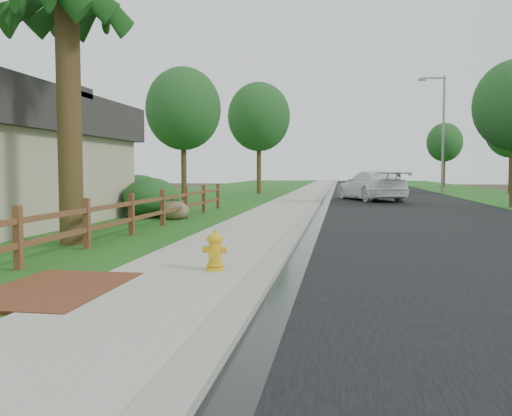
% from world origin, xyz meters
% --- Properties ---
extents(ground, '(120.00, 120.00, 0.00)m').
position_xyz_m(ground, '(0.00, 0.00, 0.00)').
color(ground, '#3C2D21').
extents(road, '(8.00, 90.00, 0.02)m').
position_xyz_m(road, '(4.60, 35.00, 0.01)').
color(road, black).
rests_on(road, ground).
extents(curb, '(0.40, 90.00, 0.12)m').
position_xyz_m(curb, '(0.40, 35.00, 0.06)').
color(curb, '#99968B').
rests_on(curb, ground).
extents(wet_gutter, '(0.50, 90.00, 0.00)m').
position_xyz_m(wet_gutter, '(0.75, 35.00, 0.02)').
color(wet_gutter, black).
rests_on(wet_gutter, road).
extents(sidewalk, '(2.20, 90.00, 0.10)m').
position_xyz_m(sidewalk, '(-0.90, 35.00, 0.05)').
color(sidewalk, '#A49C8F').
rests_on(sidewalk, ground).
extents(grass_strip, '(1.60, 90.00, 0.06)m').
position_xyz_m(grass_strip, '(-2.80, 35.00, 0.03)').
color(grass_strip, '#234F16').
rests_on(grass_strip, ground).
extents(lawn_near, '(9.00, 90.00, 0.04)m').
position_xyz_m(lawn_near, '(-8.00, 35.00, 0.02)').
color(lawn_near, '#234F16').
rests_on(lawn_near, ground).
extents(verge_far, '(6.00, 90.00, 0.04)m').
position_xyz_m(verge_far, '(11.50, 35.00, 0.02)').
color(verge_far, '#234F16').
rests_on(verge_far, ground).
extents(brick_patch, '(1.60, 2.40, 0.11)m').
position_xyz_m(brick_patch, '(-2.20, -1.00, 0.06)').
color(brick_patch, brown).
rests_on(brick_patch, ground).
extents(ranch_fence, '(0.12, 16.92, 1.10)m').
position_xyz_m(ranch_fence, '(-3.60, 6.40, 0.62)').
color(ranch_fence, '#4F321A').
rests_on(ranch_fence, ground).
extents(fire_hydrant, '(0.42, 0.33, 0.64)m').
position_xyz_m(fire_hydrant, '(-0.39, 0.64, 0.39)').
color(fire_hydrant, yellow).
rests_on(fire_hydrant, sidewalk).
extents(white_suv, '(4.13, 5.98, 1.61)m').
position_xyz_m(white_suv, '(3.18, 22.73, 0.82)').
color(white_suv, white).
rests_on(white_suv, road).
extents(dark_car_mid, '(2.92, 5.28, 1.70)m').
position_xyz_m(dark_car_mid, '(4.12, 38.01, 0.87)').
color(dark_car_mid, black).
rests_on(dark_car_mid, road).
extents(dark_car_far, '(2.04, 4.58, 1.46)m').
position_xyz_m(dark_car_far, '(6.20, 43.73, 0.75)').
color(dark_car_far, black).
rests_on(dark_car_far, road).
extents(streetlight, '(1.93, 0.40, 8.36)m').
position_xyz_m(streetlight, '(8.54, 32.74, 4.74)').
color(streetlight, gray).
rests_on(streetlight, ground).
extents(boulder, '(1.10, 0.89, 0.66)m').
position_xyz_m(boulder, '(-3.90, 9.66, 0.33)').
color(boulder, brown).
rests_on(boulder, ground).
extents(shrub_c, '(2.14, 2.14, 1.41)m').
position_xyz_m(shrub_c, '(-5.02, 10.54, 0.70)').
color(shrub_c, '#194820').
rests_on(shrub_c, ground).
extents(shrub_d, '(2.61, 2.61, 1.49)m').
position_xyz_m(shrub_d, '(-6.50, 13.14, 0.74)').
color(shrub_d, '#194820').
rests_on(shrub_d, ground).
extents(tree_near_left, '(4.11, 4.11, 7.28)m').
position_xyz_m(tree_near_left, '(-6.99, 21.23, 5.01)').
color(tree_near_left, '#322214').
rests_on(tree_near_left, ground).
extents(tree_mid_left, '(4.34, 4.34, 7.76)m').
position_xyz_m(tree_mid_left, '(-4.13, 29.84, 5.36)').
color(tree_mid_left, '#322214').
rests_on(tree_mid_left, ground).
extents(tree_mid_right, '(3.52, 3.52, 6.38)m').
position_xyz_m(tree_mid_right, '(13.00, 31.70, 4.43)').
color(tree_mid_right, '#322214').
rests_on(tree_mid_right, ground).
extents(tree_far_right, '(3.33, 3.33, 6.14)m').
position_xyz_m(tree_far_right, '(11.16, 45.85, 4.29)').
color(tree_far_right, '#322214').
rests_on(tree_far_right, ground).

